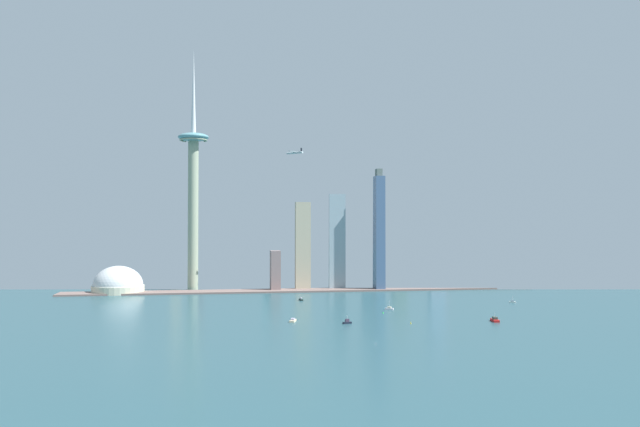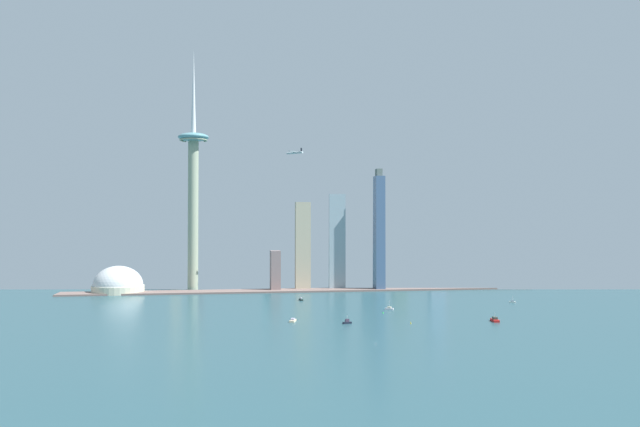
% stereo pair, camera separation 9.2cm
% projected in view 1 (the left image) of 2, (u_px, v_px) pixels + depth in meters
% --- Properties ---
extents(ground_plane, '(6000.00, 6000.00, 0.00)m').
position_uv_depth(ground_plane, '(376.00, 342.00, 547.39)').
color(ground_plane, '#274C55').
extents(waterfront_pier, '(705.07, 43.58, 2.36)m').
position_uv_depth(waterfront_pier, '(305.00, 290.00, 974.09)').
color(waterfront_pier, '#755F59').
rests_on(waterfront_pier, ground).
extents(observation_tower, '(46.27, 46.27, 365.00)m').
position_uv_depth(observation_tower, '(193.00, 178.00, 986.05)').
color(observation_tower, '#94A084').
rests_on(observation_tower, ground).
extents(stadium_dome, '(74.55, 74.55, 56.97)m').
position_uv_depth(stadium_dome, '(118.00, 286.00, 944.72)').
color(stadium_dome, beige).
rests_on(stadium_dome, ground).
extents(skyscraper_0, '(20.13, 20.07, 87.75)m').
position_uv_depth(skyscraper_0, '(269.00, 261.00, 1045.97)').
color(skyscraper_0, '#88B4C1').
rests_on(skyscraper_0, ground).
extents(skyscraper_1, '(16.33, 20.50, 175.29)m').
position_uv_depth(skyscraper_1, '(176.00, 233.00, 1056.30)').
color(skyscraper_1, beige).
rests_on(skyscraper_1, ground).
extents(skyscraper_2, '(22.90, 12.69, 133.67)m').
position_uv_depth(skyscraper_2, '(303.00, 246.00, 995.13)').
color(skyscraper_2, '#AFA58A').
rests_on(skyscraper_2, ground).
extents(skyscraper_3, '(24.00, 16.84, 112.84)m').
position_uv_depth(skyscraper_3, '(437.00, 252.00, 1018.36)').
color(skyscraper_3, '#95A4C7').
rests_on(skyscraper_3, ground).
extents(skyscraper_4, '(12.57, 19.40, 106.32)m').
position_uv_depth(skyscraper_4, '(200.00, 254.00, 1065.57)').
color(skyscraper_4, gray).
rests_on(skyscraper_4, ground).
extents(skyscraper_5, '(25.08, 27.56, 146.24)m').
position_uv_depth(skyscraper_5, '(336.00, 242.00, 1009.59)').
color(skyscraper_5, '#8BA0AB').
rests_on(skyscraper_5, ground).
extents(skyscraper_6, '(14.27, 27.53, 184.34)m').
position_uv_depth(skyscraper_6, '(379.00, 232.00, 994.24)').
color(skyscraper_6, '#425C80').
rests_on(skyscraper_6, ground).
extents(skyscraper_7, '(22.98, 18.43, 81.17)m').
position_uv_depth(skyscraper_7, '(399.00, 261.00, 1108.22)').
color(skyscraper_7, gray).
rests_on(skyscraper_7, ground).
extents(skyscraper_8, '(27.23, 16.70, 131.96)m').
position_uv_depth(skyscraper_8, '(371.00, 254.00, 1050.42)').
color(skyscraper_8, '#46667B').
rests_on(skyscraper_8, ground).
extents(skyscraper_9, '(14.44, 24.67, 60.15)m').
position_uv_depth(skyscraper_9, '(275.00, 271.00, 980.04)').
color(skyscraper_9, gray).
rests_on(skyscraper_9, ground).
extents(skyscraper_10, '(25.72, 13.87, 170.01)m').
position_uv_depth(skyscraper_10, '(440.00, 234.00, 1101.76)').
color(skyscraper_10, '#A28A93').
rests_on(skyscraper_10, ground).
extents(boat_0, '(9.88, 7.23, 10.69)m').
position_uv_depth(boat_0, '(389.00, 309.00, 756.60)').
color(boat_0, white).
rests_on(boat_0, ground).
extents(boat_1, '(7.81, 6.04, 8.81)m').
position_uv_depth(boat_1, '(513.00, 302.00, 824.99)').
color(boat_1, white).
rests_on(boat_1, ground).
extents(boat_2, '(9.63, 4.86, 8.34)m').
position_uv_depth(boat_2, '(347.00, 322.00, 648.07)').
color(boat_2, black).
rests_on(boat_2, ground).
extents(boat_3, '(9.02, 15.16, 3.44)m').
position_uv_depth(boat_3, '(293.00, 320.00, 662.17)').
color(boat_3, beige).
rests_on(boat_3, ground).
extents(boat_4, '(8.66, 17.28, 8.58)m').
position_uv_depth(boat_4, '(495.00, 320.00, 663.89)').
color(boat_4, red).
rests_on(boat_4, ground).
extents(boat_5, '(4.61, 12.15, 3.95)m').
position_uv_depth(boat_5, '(301.00, 299.00, 851.70)').
color(boat_5, black).
rests_on(boat_5, ground).
extents(channel_buoy_0, '(1.84, 1.84, 1.87)m').
position_uv_depth(channel_buoy_0, '(383.00, 312.00, 726.20)').
color(channel_buoy_0, green).
rests_on(channel_buoy_0, ground).
extents(channel_buoy_1, '(1.14, 1.14, 2.70)m').
position_uv_depth(channel_buoy_1, '(411.00, 323.00, 647.19)').
color(channel_buoy_1, yellow).
rests_on(channel_buoy_1, ground).
extents(airplane, '(24.36, 23.36, 8.12)m').
position_uv_depth(airplane, '(294.00, 153.00, 957.72)').
color(airplane, '#A6B7BD').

